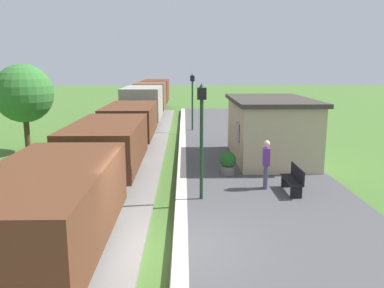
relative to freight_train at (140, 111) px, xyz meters
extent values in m
plane|color=#47702D|center=(2.40, -16.89, -1.55)|extent=(160.00, 160.00, 0.00)
cube|color=#4C4C4F|center=(5.60, -16.89, -1.43)|extent=(6.00, 60.00, 0.25)
cube|color=silver|center=(2.80, -16.89, -1.30)|extent=(0.36, 60.00, 0.01)
cube|color=gray|center=(0.00, -16.89, -1.49)|extent=(3.80, 60.00, 0.12)
cube|color=slate|center=(0.72, -16.89, -1.36)|extent=(0.07, 60.00, 0.14)
cube|color=slate|center=(-0.72, -16.89, -1.36)|extent=(0.07, 60.00, 0.14)
cube|color=brown|center=(0.00, -17.71, 0.03)|extent=(2.50, 5.60, 1.60)
cube|color=black|center=(0.00, -17.71, -0.62)|extent=(2.10, 5.15, 0.50)
cylinder|color=black|center=(0.00, -15.92, -0.87)|extent=(1.56, 0.84, 0.84)
cylinder|color=black|center=(0.00, -14.76, -0.62)|extent=(0.20, 0.30, 0.20)
cube|color=brown|center=(0.00, -11.11, 0.03)|extent=(2.50, 5.60, 1.60)
cube|color=black|center=(0.00, -11.11, -0.62)|extent=(2.10, 5.15, 0.50)
cylinder|color=black|center=(0.00, -9.32, -0.87)|extent=(1.56, 0.84, 0.84)
cylinder|color=black|center=(0.00, -12.91, -0.87)|extent=(1.56, 0.84, 0.84)
cylinder|color=black|center=(0.00, -8.16, -0.62)|extent=(0.20, 0.30, 0.20)
cylinder|color=black|center=(0.00, -14.06, -0.62)|extent=(0.20, 0.30, 0.20)
cube|color=brown|center=(0.00, -4.51, 0.03)|extent=(2.50, 5.60, 1.60)
cube|color=black|center=(0.00, -4.51, -0.62)|extent=(2.10, 5.15, 0.50)
cylinder|color=black|center=(0.00, -2.72, -0.87)|extent=(1.56, 0.84, 0.84)
cylinder|color=black|center=(0.00, -6.31, -0.87)|extent=(1.56, 0.84, 0.84)
cylinder|color=black|center=(0.00, -1.56, -0.62)|extent=(0.20, 0.30, 0.20)
cylinder|color=black|center=(0.00, -7.46, -0.62)|extent=(0.20, 0.30, 0.20)
cube|color=gray|center=(0.00, 2.09, 0.33)|extent=(2.50, 5.60, 2.20)
cube|color=black|center=(0.00, 2.09, -0.62)|extent=(2.10, 5.15, 0.50)
cylinder|color=black|center=(0.00, 3.88, -0.87)|extent=(1.56, 0.84, 0.84)
cylinder|color=black|center=(0.00, 0.29, -0.87)|extent=(1.56, 0.84, 0.84)
cylinder|color=black|center=(0.00, 5.04, -0.62)|extent=(0.20, 0.30, 0.20)
cylinder|color=black|center=(0.00, -0.86, -0.62)|extent=(0.20, 0.30, 0.20)
cube|color=brown|center=(0.00, 8.69, 0.33)|extent=(2.50, 5.60, 2.20)
cube|color=black|center=(0.00, 8.69, -0.62)|extent=(2.10, 5.15, 0.50)
cylinder|color=black|center=(0.00, 10.48, -0.87)|extent=(1.56, 0.84, 0.84)
cylinder|color=black|center=(0.00, 6.89, -0.87)|extent=(1.56, 0.84, 0.84)
cylinder|color=black|center=(0.00, 11.64, -0.62)|extent=(0.20, 0.30, 0.20)
cylinder|color=black|center=(0.00, 5.74, -0.62)|extent=(0.20, 0.30, 0.20)
cube|color=brown|center=(0.00, 15.29, 0.33)|extent=(2.50, 5.60, 2.20)
cube|color=black|center=(0.00, 15.29, -0.62)|extent=(2.10, 5.15, 0.50)
cylinder|color=black|center=(0.00, 17.08, -0.87)|extent=(1.56, 0.84, 0.84)
cylinder|color=black|center=(0.00, 13.49, -0.87)|extent=(1.56, 0.84, 0.84)
cylinder|color=black|center=(0.00, 18.24, -0.62)|extent=(0.20, 0.30, 0.20)
cylinder|color=black|center=(0.00, 12.34, -0.62)|extent=(0.20, 0.30, 0.20)
cube|color=tan|center=(6.80, -8.08, 0.00)|extent=(3.20, 5.50, 2.60)
cube|color=#3D3833|center=(6.80, -8.08, 1.39)|extent=(3.50, 5.80, 0.18)
cube|color=black|center=(5.19, -9.18, 0.13)|extent=(0.03, 0.90, 0.80)
cube|color=black|center=(6.51, -13.02, -0.86)|extent=(0.42, 1.50, 0.04)
cube|color=black|center=(6.70, -13.02, -0.62)|extent=(0.04, 1.50, 0.45)
cube|color=black|center=(6.51, -13.62, -1.09)|extent=(0.38, 0.06, 0.42)
cube|color=black|center=(6.51, -12.42, -1.09)|extent=(0.38, 0.06, 0.42)
cube|color=black|center=(6.51, -2.87, -0.86)|extent=(0.42, 1.50, 0.04)
cube|color=black|center=(6.70, -2.87, -0.62)|extent=(0.04, 1.50, 0.45)
cube|color=black|center=(6.51, -3.47, -1.09)|extent=(0.38, 0.06, 0.42)
cube|color=black|center=(6.51, -2.27, -1.09)|extent=(0.38, 0.06, 0.42)
cylinder|color=#474C66|center=(5.71, -12.63, -0.87)|extent=(0.15, 0.15, 0.86)
cylinder|color=#474C66|center=(5.74, -12.47, -0.87)|extent=(0.15, 0.15, 0.86)
cube|color=#662D8C|center=(5.73, -12.55, -0.14)|extent=(0.30, 0.41, 0.60)
sphere|color=beige|center=(5.73, -12.55, 0.30)|extent=(0.22, 0.22, 0.22)
cylinder|color=slate|center=(4.61, -10.73, -1.13)|extent=(0.56, 0.56, 0.34)
sphere|color=#235B23|center=(4.61, -10.73, -0.71)|extent=(0.64, 0.64, 0.64)
cylinder|color=#193823|center=(3.44, -13.58, 0.30)|extent=(0.11, 0.11, 3.20)
cube|color=black|center=(3.44, -13.58, 2.08)|extent=(0.28, 0.28, 0.36)
sphere|color=#F2E5BF|center=(3.44, -13.58, 2.08)|extent=(0.20, 0.20, 0.20)
cone|color=#193823|center=(3.44, -13.58, 2.32)|extent=(0.20, 0.20, 0.16)
cylinder|color=#193823|center=(3.44, 0.15, 0.30)|extent=(0.11, 0.11, 3.20)
cube|color=black|center=(3.44, 0.15, 2.08)|extent=(0.28, 0.28, 0.36)
sphere|color=#F2E5BF|center=(3.44, 0.15, 2.08)|extent=(0.20, 0.20, 0.20)
cone|color=#193823|center=(3.44, 0.15, 2.32)|extent=(0.20, 0.20, 0.16)
cylinder|color=#4C3823|center=(-5.20, -5.55, -0.56)|extent=(0.28, 0.28, 1.98)
sphere|color=#387A33|center=(-5.20, -5.55, 1.53)|extent=(2.94, 2.94, 2.94)
camera|label=1|loc=(2.90, -25.70, 2.94)|focal=36.87mm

